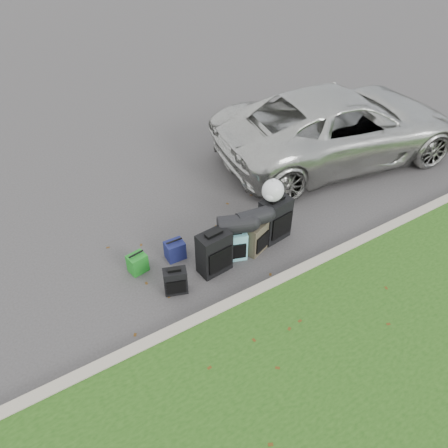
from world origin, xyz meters
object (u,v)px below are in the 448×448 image
suitcase_teal (235,246)px  suitcase_large_black_right (275,219)px  suitcase_large_black_left (214,253)px  tote_green (138,263)px  tote_navy (175,250)px  suitcase_small_black (175,281)px  suv (341,125)px  suitcase_olive (256,237)px

suitcase_teal → suitcase_large_black_right: suitcase_large_black_right is taller
suitcase_large_black_left → suitcase_teal: 0.47m
suitcase_large_black_left → tote_green: bearing=144.4°
suitcase_teal → tote_green: bearing=178.8°
tote_green → tote_navy: tote_navy is taller
tote_green → suitcase_small_black: bearing=-75.5°
suitcase_small_black → tote_navy: (0.34, 0.69, -0.06)m
suitcase_teal → tote_navy: 1.02m
tote_navy → suv: bearing=14.8°
suitcase_small_black → suitcase_large_black_left: size_ratio=0.59×
suitcase_large_black_right → suitcase_olive: bearing=-173.9°
suv → suitcase_large_black_left: 4.59m
suv → suitcase_olive: suv is taller
suitcase_small_black → suitcase_teal: (1.21, 0.16, 0.04)m
suitcase_large_black_right → suitcase_small_black: bearing=179.6°
suv → suitcase_olive: bearing=125.5°
suitcase_small_black → tote_green: 0.81m
suitcase_large_black_left → suitcase_large_black_right: suitcase_large_black_right is taller
suv → tote_green: suv is taller
suitcase_large_black_left → suitcase_olive: suitcase_large_black_left is taller
suitcase_teal → suitcase_large_black_right: 0.89m
suitcase_large_black_left → suitcase_large_black_right: size_ratio=0.93×
suitcase_small_black → tote_navy: 0.77m
suitcase_small_black → suitcase_olive: bearing=25.0°
suv → suitcase_small_black: size_ratio=12.42×
suv → suitcase_large_black_right: bearing=127.3°
suv → tote_green: (-5.33, -1.05, -0.61)m
suitcase_olive → tote_green: 2.02m
suv → suitcase_teal: 4.16m
suv → suitcase_large_black_left: (-4.25, -1.69, -0.40)m
suv → tote_navy: bearing=112.7°
suitcase_large_black_right → suitcase_teal: bearing=178.4°
tote_navy → suitcase_large_black_left: bearing=-53.2°
suitcase_large_black_left → suitcase_small_black: bearing=-177.5°
suitcase_large_black_right → suitcase_large_black_left: bearing=179.3°
suitcase_large_black_left → suitcase_olive: bearing=-2.4°
suitcase_olive → suitcase_large_black_right: bearing=-7.3°
tote_green → suitcase_olive: bearing=-26.6°
suv → suitcase_olive: 3.81m
tote_green → suitcase_large_black_left: bearing=-39.8°
suitcase_large_black_left → suitcase_large_black_right: bearing=1.5°
suv → suitcase_small_black: (-5.01, -1.79, -0.55)m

